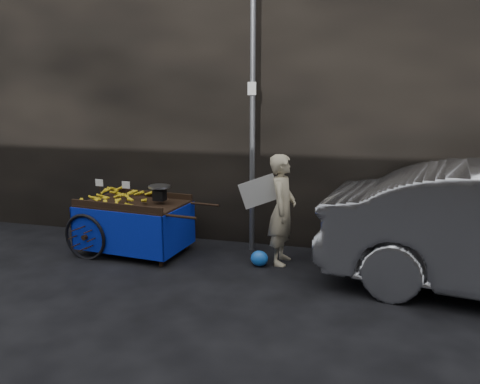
# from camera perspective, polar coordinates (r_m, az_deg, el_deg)

# --- Properties ---
(ground) EXTENTS (80.00, 80.00, 0.00)m
(ground) POSITION_cam_1_polar(r_m,az_deg,el_deg) (6.10, -4.24, -10.66)
(ground) COLOR black
(ground) RESTS_ON ground
(building_wall) EXTENTS (13.50, 2.00, 5.00)m
(building_wall) POSITION_cam_1_polar(r_m,az_deg,el_deg) (8.04, 4.42, 13.15)
(building_wall) COLOR black
(building_wall) RESTS_ON ground
(street_pole) EXTENTS (0.12, 0.10, 4.00)m
(street_pole) POSITION_cam_1_polar(r_m,az_deg,el_deg) (6.79, 1.54, 9.19)
(street_pole) COLOR slate
(street_pole) RESTS_ON ground
(banana_cart) EXTENTS (2.14, 1.17, 1.12)m
(banana_cart) POSITION_cam_1_polar(r_m,az_deg,el_deg) (7.07, -13.14, -1.81)
(banana_cart) COLOR black
(banana_cart) RESTS_ON ground
(vendor) EXTENTS (0.77, 0.57, 1.53)m
(vendor) POSITION_cam_1_polar(r_m,az_deg,el_deg) (6.46, 5.16, -2.14)
(vendor) COLOR tan
(vendor) RESTS_ON ground
(plastic_bag) EXTENTS (0.24, 0.19, 0.22)m
(plastic_bag) POSITION_cam_1_polar(r_m,az_deg,el_deg) (6.50, 2.38, -8.10)
(plastic_bag) COLOR blue
(plastic_bag) RESTS_ON ground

